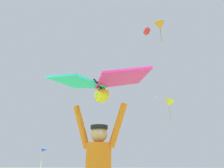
# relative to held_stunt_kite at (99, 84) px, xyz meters

# --- Properties ---
(held_stunt_kite) EXTENTS (1.60, 0.91, 0.38)m
(held_stunt_kite) POSITION_rel_held_stunt_kite_xyz_m (0.00, 0.00, 0.00)
(held_stunt_kite) COLOR black
(distant_kite_red_high_right) EXTENTS (0.83, 0.73, 0.89)m
(distant_kite_red_high_right) POSITION_rel_held_stunt_kite_xyz_m (2.16, 16.75, 12.51)
(distant_kite_red_high_right) COLOR red
(distant_kite_yellow_low_left) EXTENTS (1.99, 1.98, 3.36)m
(distant_kite_yellow_low_left) POSITION_rel_held_stunt_kite_xyz_m (5.35, 26.56, 7.01)
(distant_kite_yellow_low_left) COLOR yellow
(distant_kite_orange_low_right) EXTENTS (0.98, 1.05, 2.07)m
(distant_kite_orange_low_right) POSITION_rel_held_stunt_kite_xyz_m (2.96, 12.56, 10.07)
(distant_kite_orange_low_right) COLOR orange
(distant_kite_orange_overhead_distant) EXTENTS (0.60, 0.59, 0.20)m
(distant_kite_orange_overhead_distant) POSITION_rel_held_stunt_kite_xyz_m (3.25, 23.56, 7.02)
(distant_kite_orange_overhead_distant) COLOR orange
(marker_flag) EXTENTS (0.30, 0.24, 1.99)m
(marker_flag) POSITION_rel_held_stunt_kite_xyz_m (-4.67, 8.98, -0.49)
(marker_flag) COLOR silver
(marker_flag) RESTS_ON ground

